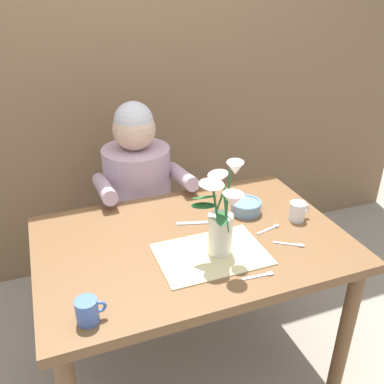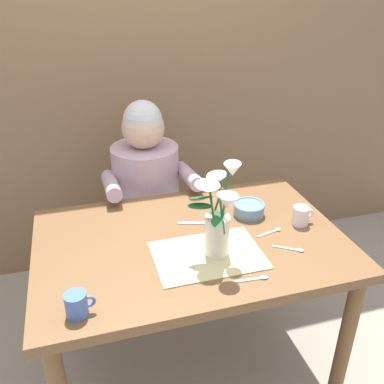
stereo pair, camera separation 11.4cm
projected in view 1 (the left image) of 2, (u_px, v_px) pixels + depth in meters
ground_plane at (192, 369)px, 1.99m from camera, size 6.00×6.00×0.00m
wood_panel_backdrop at (124, 60)px, 2.28m from camera, size 4.00×0.10×2.50m
dining_table at (192, 259)px, 1.69m from camera, size 1.20×0.80×0.74m
seated_person at (140, 208)px, 2.22m from camera, size 0.45×0.47×1.14m
striped_placemat at (211, 254)px, 1.55m from camera, size 0.40×0.28×0.00m
flower_vase at (221, 215)px, 1.49m from camera, size 0.20×0.25×0.36m
ceramic_bowl at (246, 206)px, 1.82m from camera, size 0.14×0.14×0.06m
dinner_knife at (199, 223)px, 1.75m from camera, size 0.19×0.07×0.00m
ceramic_mug at (88, 311)px, 1.24m from camera, size 0.09×0.07×0.08m
tea_cup at (298, 211)px, 1.76m from camera, size 0.09×0.07×0.08m
spoon_0 at (272, 228)px, 1.71m from camera, size 0.12×0.04×0.01m
spoon_1 at (263, 275)px, 1.44m from camera, size 0.12×0.02×0.01m
spoon_2 at (191, 272)px, 1.46m from camera, size 0.12×0.02×0.01m
spoon_3 at (294, 244)px, 1.61m from camera, size 0.11×0.08×0.01m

